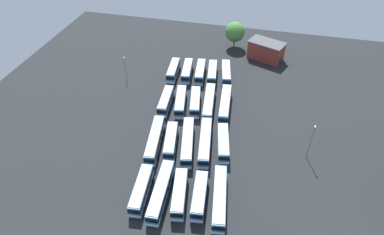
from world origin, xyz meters
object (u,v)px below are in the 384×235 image
Objects in this scene: bus_row0_slot2 at (200,72)px; bus_row0_slot3 at (212,73)px; bus_row2_slot4 at (223,143)px; bus_row2_slot0 at (155,140)px; bus_row1_slot4 at (225,104)px; lamp_post_by_building at (311,141)px; bus_row1_slot3 at (209,103)px; bus_row0_slot0 at (173,71)px; bus_row2_slot2 at (188,142)px; bus_row3_slot2 at (179,194)px; bus_row3_slot4 at (219,198)px; bus_row0_slot1 at (187,71)px; bus_row3_slot1 at (161,191)px; bus_row3_slot0 at (141,190)px; bus_row3_slot3 at (199,196)px; bus_row1_slot1 at (181,102)px; bus_row1_slot0 at (166,101)px; lamp_post_mid_lot at (125,67)px; bus_row1_slot2 at (195,102)px; tree_north_edge at (235,32)px; depot_building at (266,50)px; bus_row0_slot4 at (226,73)px.

bus_row0_slot3 is (-0.33, 3.78, -0.00)m from bus_row0_slot2.
bus_row2_slot0 is at bearing -80.58° from bus_row2_slot4.
lamp_post_by_building is (13.68, 21.96, 3.42)m from bus_row1_slot4.
bus_row1_slot4 is (-0.46, 4.47, 0.00)m from bus_row1_slot3.
bus_row0_slot0 and bus_row2_slot2 have the same top height.
bus_row1_slot3 is 1.00× the size of bus_row2_slot2.
bus_row3_slot2 is 0.77× the size of bus_row3_slot4.
bus_row2_slot2 is at bearing -171.80° from bus_row3_slot2.
bus_row2_slot0 is 1.31× the size of bus_row3_slot2.
bus_row2_slot2 is at bearing 14.53° from bus_row0_slot1.
bus_row1_slot3 is 32.73m from bus_row3_slot1.
bus_row0_slot1 and bus_row3_slot0 have the same top height.
bus_row0_slot2 is at bearing -167.51° from bus_row3_slot3.
bus_row2_slot2 is (16.66, -1.88, 0.00)m from bus_row1_slot3.
bus_row0_slot3 is 0.98× the size of bus_row2_slot4.
bus_row0_slot1 is at bearing -165.47° from bus_row2_slot2.
bus_row2_slot2 is 1.27× the size of bus_row3_slot0.
bus_row0_slot1 is 0.74× the size of bus_row3_slot4.
bus_row0_slot1 is (-0.62, 4.35, 0.00)m from bus_row0_slot0.
bus_row0_slot2 is 17.92m from bus_row1_slot4.
bus_row1_slot1 is at bearing 7.84° from bus_row0_slot1.
bus_row1_slot4 is (-2.56, 16.35, 0.00)m from bus_row1_slot0.
bus_row3_slot3 is 1.16× the size of lamp_post_by_building.
lamp_post_mid_lot reaches higher than bus_row0_slot2.
bus_row1_slot3 is at bearing -179.34° from bus_row3_slot2.
bus_row0_slot0 is at bearing -156.94° from bus_row1_slot1.
bus_row1_slot4 is (14.97, 6.55, 0.00)m from bus_row0_slot3.
bus_row3_slot0 is (31.77, 0.11, -0.00)m from bus_row1_slot1.
bus_row3_slot0 is at bearing 2.77° from bus_row0_slot1.
bus_row1_slot3 is (-0.66, 3.76, 0.00)m from bus_row1_slot2.
bus_row0_slot1 is 47.85m from bus_row3_slot0.
tree_north_edge reaches higher than bus_row0_slot2.
bus_row1_slot2 and bus_row3_slot1 have the same top height.
bus_row0_slot0 and bus_row3_slot1 have the same top height.
bus_row1_slot0 is 0.75× the size of bus_row3_slot4.
bus_row3_slot4 is at bearing 35.11° from bus_row1_slot0.
bus_row1_slot3 and bus_row2_slot0 have the same top height.
bus_row0_slot1 is 48.01m from bus_row3_slot2.
bus_row3_slot3 is (45.77, 18.85, 0.00)m from bus_row0_slot0.
bus_row2_slot0 is 54.75m from depot_building.
bus_row3_slot3 is (29.68, 16.39, -0.00)m from bus_row1_slot0.
bus_row1_slot0 and bus_row3_slot0 have the same top height.
bus_row0_slot0 is at bearing -171.31° from bus_row1_slot0.
bus_row0_slot0 is 0.95× the size of bus_row3_slot2.
bus_row1_slot4 is 1.00× the size of bus_row3_slot4.
bus_row0_slot0 is 8.54m from bus_row0_slot2.
tree_north_edge reaches higher than depot_building.
bus_row2_slot2 is 1.58× the size of lamp_post_by_building.
bus_row0_slot4 is 1.29× the size of tree_north_edge.
tree_north_edge reaches higher than bus_row3_slot0.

